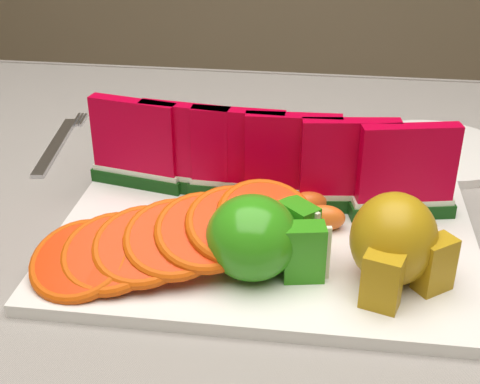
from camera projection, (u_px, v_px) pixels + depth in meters
table at (172, 315)px, 0.72m from camera, size 1.40×0.90×0.75m
tablecloth at (169, 267)px, 0.69m from camera, size 1.53×1.03×0.20m
platter at (266, 233)px, 0.65m from camera, size 0.40×0.30×0.01m
apple_cluster at (261, 238)px, 0.57m from camera, size 0.12×0.10×0.07m
pear_cluster at (395, 243)px, 0.56m from camera, size 0.09×0.09×0.08m
side_plate at (436, 151)px, 0.82m from camera, size 0.23×0.23×0.01m
fork at (58, 143)px, 0.85m from camera, size 0.04×0.20×0.00m
watermelon_row at (265, 160)px, 0.68m from camera, size 0.39×0.07×0.10m
orange_fan_front at (174, 239)px, 0.58m from camera, size 0.27×0.16×0.07m
orange_fan_back at (262, 158)px, 0.74m from camera, size 0.28×0.10×0.04m
tangerine_segments at (262, 208)px, 0.66m from camera, size 0.16×0.08×0.03m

